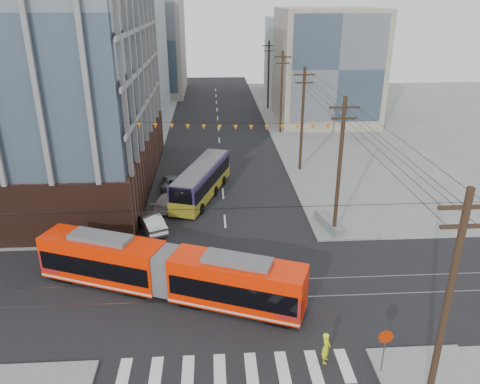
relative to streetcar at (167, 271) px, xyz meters
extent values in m
plane|color=slate|center=(3.89, -3.84, -1.66)|extent=(160.00, 160.00, 0.00)
cube|color=#8C99A5|center=(-13.11, 48.16, 7.34)|extent=(18.00, 16.00, 18.00)
cube|color=gray|center=(19.89, 44.16, 6.34)|extent=(14.00, 14.00, 16.00)
cube|color=gray|center=(-10.11, 68.16, 8.34)|extent=(16.00, 18.00, 20.00)
cube|color=#8C99A5|center=(21.89, 64.16, 5.34)|extent=(16.00, 16.00, 14.00)
cylinder|color=black|center=(12.39, -9.84, 3.84)|extent=(0.30, 0.30, 11.00)
cylinder|color=black|center=(12.39, 52.16, 3.84)|extent=(0.30, 0.30, 11.00)
imported|color=#BABABA|center=(-2.13, 8.95, -0.95)|extent=(3.16, 4.54, 1.42)
imported|color=#B7AAA9|center=(-1.06, 13.33, -1.01)|extent=(2.90, 4.80, 1.30)
imported|color=slate|center=(-1.11, 18.13, -1.08)|extent=(2.10, 4.27, 1.16)
imported|color=#E2FF16|center=(8.54, -6.48, -0.78)|extent=(0.61, 0.75, 1.77)
cube|color=slate|center=(12.19, 8.37, -1.26)|extent=(1.74, 4.14, 0.81)
camera|label=1|loc=(2.99, -25.08, 15.76)|focal=35.00mm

